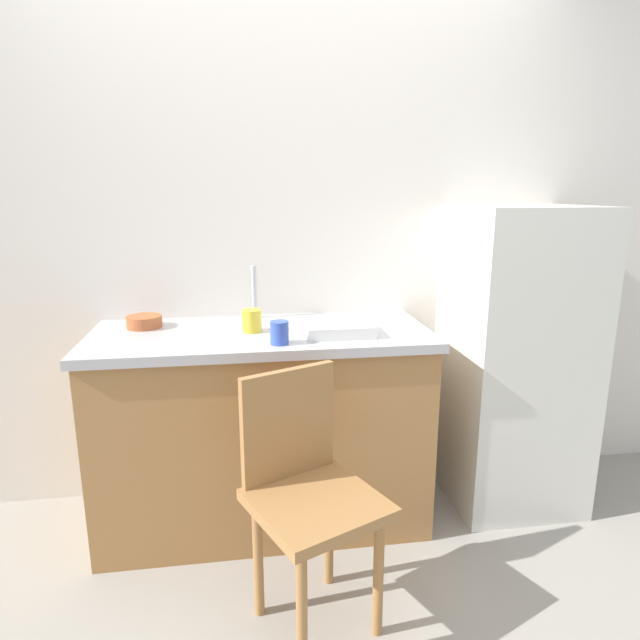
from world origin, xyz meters
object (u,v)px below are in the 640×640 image
(chair, at_px, (307,488))
(dish_tray, at_px, (339,329))
(refrigerator, at_px, (514,359))
(terracotta_bowl, at_px, (144,322))
(cup_yellow, at_px, (252,321))
(cup_blue, at_px, (279,333))

(chair, bearing_deg, dish_tray, 44.28)
(dish_tray, bearing_deg, chair, -111.57)
(refrigerator, distance_m, terracotta_bowl, 1.72)
(chair, bearing_deg, cup_yellow, 80.36)
(chair, xyz_separation_m, terracotta_bowl, (-0.63, 0.75, 0.43))
(dish_tray, bearing_deg, refrigerator, 8.46)
(chair, height_order, cup_blue, cup_blue)
(cup_blue, distance_m, cup_yellow, 0.23)
(dish_tray, relative_size, cup_yellow, 2.90)
(cup_blue, bearing_deg, chair, -82.13)
(refrigerator, relative_size, chair, 1.60)
(chair, bearing_deg, cup_blue, 73.72)
(dish_tray, xyz_separation_m, cup_blue, (-0.25, -0.10, 0.02))
(dish_tray, bearing_deg, cup_blue, -158.27)
(terracotta_bowl, xyz_separation_m, cup_blue, (0.57, -0.35, 0.02))
(terracotta_bowl, distance_m, cup_blue, 0.67)
(refrigerator, bearing_deg, cup_yellow, -178.89)
(refrigerator, relative_size, cup_blue, 15.56)
(refrigerator, height_order, terracotta_bowl, refrigerator)
(cup_blue, bearing_deg, terracotta_bowl, 148.28)
(terracotta_bowl, xyz_separation_m, cup_yellow, (0.47, -0.14, 0.02))
(dish_tray, relative_size, cup_blue, 3.06)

